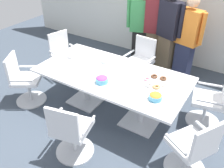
{
  "coord_description": "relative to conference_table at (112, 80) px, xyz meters",
  "views": [
    {
      "loc": [
        1.73,
        -2.75,
        2.7
      ],
      "look_at": [
        0.0,
        0.0,
        0.55
      ],
      "focal_mm": 38.56,
      "sensor_mm": 36.0,
      "label": 1
    }
  ],
  "objects": [
    {
      "name": "ground_plane",
      "position": [
        0.0,
        0.0,
        -0.63
      ],
      "size": [
        10.0,
        10.0,
        0.01
      ],
      "primitive_type": "cube",
      "color": "#3D4754"
    },
    {
      "name": "conference_table",
      "position": [
        0.0,
        0.0,
        0.0
      ],
      "size": [
        2.4,
        1.2,
        0.75
      ],
      "color": "white",
      "rests_on": "ground"
    },
    {
      "name": "office_chair_0",
      "position": [
        1.46,
        0.56,
        -0.22
      ],
      "size": [
        0.64,
        0.64,
        0.91
      ],
      "rotation": [
        0.0,
        0.0,
        -4.5
      ],
      "color": "silver",
      "rests_on": "ground"
    },
    {
      "name": "office_chair_1",
      "position": [
        -0.03,
        1.1,
        -0.22
      ],
      "size": [
        0.59,
        0.59,
        0.91
      ],
      "rotation": [
        0.0,
        0.0,
        -3.24
      ],
      "color": "silver",
      "rests_on": "ground"
    },
    {
      "name": "office_chair_2",
      "position": [
        -1.5,
        0.52,
        -0.22
      ],
      "size": [
        0.66,
        0.66,
        0.91
      ],
      "rotation": [
        0.0,
        0.0,
        -1.82
      ],
      "color": "silver",
      "rests_on": "ground"
    },
    {
      "name": "office_chair_3",
      "position": [
        -1.45,
        -0.58,
        -0.22
      ],
      "size": [
        0.74,
        0.74,
        0.91
      ],
      "rotation": [
        0.0,
        0.0,
        -1.01
      ],
      "color": "silver",
      "rests_on": "ground"
    },
    {
      "name": "office_chair_4",
      "position": [
        0.05,
        -1.1,
        -0.22
      ],
      "size": [
        0.65,
        0.65,
        0.91
      ],
      "rotation": [
        0.0,
        0.0,
        0.22
      ],
      "color": "silver",
      "rests_on": "ground"
    },
    {
      "name": "office_chair_5",
      "position": [
        1.49,
        -0.53,
        -0.22
      ],
      "size": [
        0.74,
        0.74,
        0.91
      ],
      "rotation": [
        0.0,
        0.0,
        1.04
      ],
      "color": "silver",
      "rests_on": "ground"
    },
    {
      "name": "person_standing_0",
      "position": [
        -0.36,
        1.7,
        0.28
      ],
      "size": [
        0.6,
        0.36,
        1.74
      ],
      "rotation": [
        0.0,
        0.0,
        -2.79
      ],
      "color": "black",
      "rests_on": "ground"
    },
    {
      "name": "person_standing_1",
      "position": [
        -0.04,
        1.72,
        0.32
      ],
      "size": [
        0.61,
        0.31,
        1.81
      ],
      "rotation": [
        0.0,
        0.0,
        -2.91
      ],
      "color": "brown",
      "rests_on": "ground"
    },
    {
      "name": "person_standing_2",
      "position": [
        0.29,
        1.6,
        0.34
      ],
      "size": [
        0.6,
        0.37,
        1.83
      ],
      "rotation": [
        0.0,
        0.0,
        -3.53
      ],
      "color": "brown",
      "rests_on": "ground"
    },
    {
      "name": "person_standing_3",
      "position": [
        0.66,
        1.59,
        0.27
      ],
      "size": [
        0.61,
        0.33,
        1.72
      ],
      "rotation": [
        0.0,
        0.0,
        -3.4
      ],
      "color": "#232842",
      "rests_on": "ground"
    },
    {
      "name": "snack_bowl_chips_orange",
      "position": [
        0.85,
        -0.26,
        0.17
      ],
      "size": [
        0.18,
        0.18,
        0.1
      ],
      "color": "#4C9EC6",
      "rests_on": "conference_table"
    },
    {
      "name": "snack_bowl_candy_mix",
      "position": [
        0.01,
        -0.3,
        0.18
      ],
      "size": [
        0.19,
        0.19,
        0.11
      ],
      "color": "#4C9EC6",
      "rests_on": "conference_table"
    },
    {
      "name": "donut_platter",
      "position": [
        0.7,
        0.11,
        0.14
      ],
      "size": [
        0.39,
        0.38,
        0.04
      ],
      "color": "white",
      "rests_on": "conference_table"
    },
    {
      "name": "plate_stack",
      "position": [
        -0.27,
        0.28,
        0.15
      ],
      "size": [
        0.21,
        0.21,
        0.04
      ],
      "color": "white",
      "rests_on": "conference_table"
    },
    {
      "name": "napkin_pile",
      "position": [
        -0.89,
        0.09,
        0.16
      ],
      "size": [
        0.14,
        0.14,
        0.07
      ],
      "primitive_type": "cube",
      "color": "white",
      "rests_on": "conference_table"
    }
  ]
}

